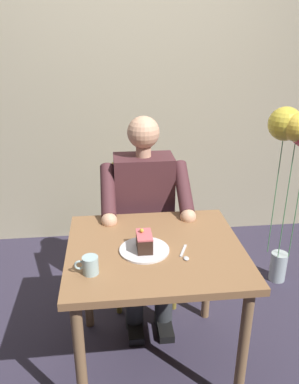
{
  "coord_description": "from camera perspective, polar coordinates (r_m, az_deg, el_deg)",
  "views": [
    {
      "loc": [
        0.2,
        1.6,
        1.7
      ],
      "look_at": [
        0.02,
        -0.1,
        0.98
      ],
      "focal_mm": 35.71,
      "sensor_mm": 36.0,
      "label": 1
    }
  ],
  "objects": [
    {
      "name": "seated_person",
      "position": [
        2.35,
        -0.67,
        -3.61
      ],
      "size": [
        0.53,
        0.58,
        1.25
      ],
      "color": "#4B272C",
      "rests_on": "ground"
    },
    {
      "name": "ground_plane",
      "position": [
        2.34,
        0.74,
        -23.73
      ],
      "size": [
        14.0,
        14.0,
        0.0
      ],
      "primitive_type": "plane",
      "color": "#352F43"
    },
    {
      "name": "chair",
      "position": [
        2.58,
        -1.04,
        -4.89
      ],
      "size": [
        0.42,
        0.42,
        0.91
      ],
      "color": "olive",
      "rests_on": "ground"
    },
    {
      "name": "dessert_spoon",
      "position": [
        1.82,
        5.3,
        -9.32
      ],
      "size": [
        0.05,
        0.14,
        0.01
      ],
      "color": "silver",
      "rests_on": "dining_table"
    },
    {
      "name": "cake_slice",
      "position": [
        1.82,
        -0.79,
        -7.39
      ],
      "size": [
        0.07,
        0.12,
        0.1
      ],
      "color": "#362219",
      "rests_on": "dessert_plate"
    },
    {
      "name": "balloon_display",
      "position": [
        2.61,
        21.11,
        6.94
      ],
      "size": [
        0.36,
        0.31,
        1.27
      ],
      "color": "#B2C1C6",
      "rests_on": "ground"
    },
    {
      "name": "dining_table",
      "position": [
        1.93,
        0.83,
        -10.77
      ],
      "size": [
        0.86,
        0.76,
        0.73
      ],
      "color": "#8F643F",
      "rests_on": "ground"
    },
    {
      "name": "dessert_plate",
      "position": [
        1.85,
        -0.77,
        -8.63
      ],
      "size": [
        0.24,
        0.24,
        0.01
      ],
      "primitive_type": "cylinder",
      "color": "white",
      "rests_on": "dining_table"
    },
    {
      "name": "cafe_rear_panel",
      "position": [
        3.16,
        -2.74,
        19.16
      ],
      "size": [
        6.4,
        0.12,
        3.0
      ],
      "primitive_type": "cube",
      "color": "#B3A88A",
      "rests_on": "ground"
    },
    {
      "name": "coffee_cup",
      "position": [
        1.69,
        -8.89,
        -10.7
      ],
      "size": [
        0.11,
        0.07,
        0.08
      ],
      "color": "#A8C8CB",
      "rests_on": "dining_table"
    }
  ]
}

